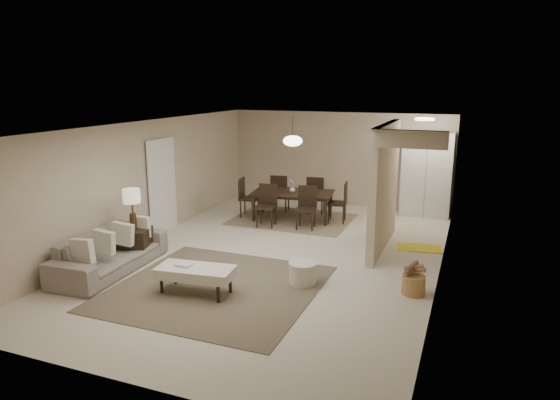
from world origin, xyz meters
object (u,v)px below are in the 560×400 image
at_px(sofa, 110,252).
at_px(side_table, 135,244).
at_px(pantry_cabinet, 427,174).
at_px(dining_table, 292,206).
at_px(round_pouf, 303,273).
at_px(ottoman_bench, 195,272).
at_px(wicker_basket, 414,285).

distance_m(sofa, side_table, 0.63).
bearing_deg(pantry_cabinet, sofa, -128.91).
height_order(sofa, dining_table, sofa).
height_order(sofa, round_pouf, sofa).
xyz_separation_m(ottoman_bench, dining_table, (-0.07, 4.66, -0.01)).
height_order(ottoman_bench, round_pouf, ottoman_bench).
height_order(side_table, wicker_basket, side_table).
xyz_separation_m(pantry_cabinet, wicker_basket, (0.33, -5.02, -0.90)).
relative_size(ottoman_bench, round_pouf, 2.69).
height_order(sofa, wicker_basket, sofa).
height_order(pantry_cabinet, ottoman_bench, pantry_cabinet).
relative_size(round_pouf, dining_table, 0.24).
bearing_deg(dining_table, side_table, -123.72).
bearing_deg(wicker_basket, ottoman_bench, -159.18).
distance_m(side_table, wicker_basket, 5.09).
bearing_deg(dining_table, ottoman_bench, -97.22).
bearing_deg(ottoman_bench, dining_table, 84.25).
relative_size(pantry_cabinet, ottoman_bench, 1.65).
xyz_separation_m(sofa, wicker_basket, (5.13, 0.92, -0.19)).
distance_m(side_table, round_pouf, 3.32).
height_order(ottoman_bench, dining_table, dining_table).
relative_size(side_table, wicker_basket, 1.67).
xyz_separation_m(pantry_cabinet, side_table, (-4.75, -5.32, -0.75)).
relative_size(pantry_cabinet, wicker_basket, 5.78).
bearing_deg(side_table, pantry_cabinet, 48.24).
relative_size(wicker_basket, dining_table, 0.19).
bearing_deg(sofa, wicker_basket, -82.80).
bearing_deg(round_pouf, ottoman_bench, -146.16).
bearing_deg(pantry_cabinet, round_pouf, -105.20).
height_order(round_pouf, wicker_basket, round_pouf).
relative_size(pantry_cabinet, side_table, 3.47).
distance_m(round_pouf, wicker_basket, 1.78).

